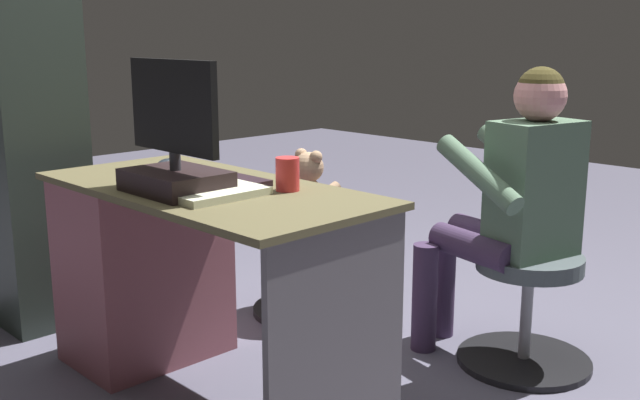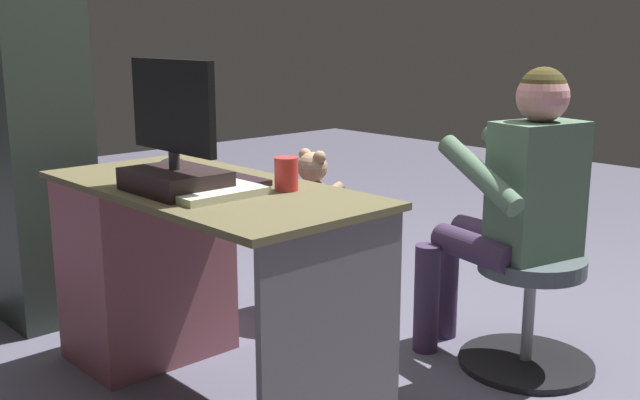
# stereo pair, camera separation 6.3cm
# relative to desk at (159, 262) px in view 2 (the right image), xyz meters

# --- Properties ---
(ground_plane) EXTENTS (10.00, 10.00, 0.00)m
(ground_plane) POSITION_rel_desk_xyz_m (-0.33, -0.45, -0.39)
(ground_plane) COLOR #575467
(desk) EXTENTS (1.27, 0.61, 0.73)m
(desk) POSITION_rel_desk_xyz_m (0.00, 0.00, 0.00)
(desk) COLOR brown
(desk) RESTS_ON ground_plane
(monitor) EXTENTS (0.44, 0.24, 0.42)m
(monitor) POSITION_rel_desk_xyz_m (-0.34, 0.13, 0.47)
(monitor) COLOR black
(monitor) RESTS_ON desk
(keyboard) EXTENTS (0.42, 0.14, 0.02)m
(keyboard) POSITION_rel_desk_xyz_m (-0.28, -0.09, 0.35)
(keyboard) COLOR black
(keyboard) RESTS_ON desk
(computer_mouse) EXTENTS (0.06, 0.10, 0.04)m
(computer_mouse) POSITION_rel_desk_xyz_m (0.05, -0.10, 0.36)
(computer_mouse) COLOR #1D232A
(computer_mouse) RESTS_ON desk
(cup) EXTENTS (0.08, 0.08, 0.11)m
(cup) POSITION_rel_desk_xyz_m (-0.57, -0.14, 0.40)
(cup) COLOR red
(cup) RESTS_ON desk
(tv_remote) EXTENTS (0.08, 0.16, 0.02)m
(tv_remote) POSITION_rel_desk_xyz_m (-0.14, 0.04, 0.35)
(tv_remote) COLOR black
(tv_remote) RESTS_ON desk
(notebook_binder) EXTENTS (0.22, 0.30, 0.02)m
(notebook_binder) POSITION_rel_desk_xyz_m (-0.47, 0.08, 0.36)
(notebook_binder) COLOR beige
(notebook_binder) RESTS_ON desk
(office_chair_teddy) EXTENTS (0.50, 0.50, 0.43)m
(office_chair_teddy) POSITION_rel_desk_xyz_m (-0.02, -0.76, -0.14)
(office_chair_teddy) COLOR black
(office_chair_teddy) RESTS_ON ground_plane
(teddy_bear) EXTENTS (0.22, 0.22, 0.31)m
(teddy_bear) POSITION_rel_desk_xyz_m (-0.02, -0.77, 0.18)
(teddy_bear) COLOR tan
(teddy_bear) RESTS_ON office_chair_teddy
(visitor_chair) EXTENTS (0.50, 0.50, 0.43)m
(visitor_chair) POSITION_rel_desk_xyz_m (-0.98, -0.97, -0.15)
(visitor_chair) COLOR black
(visitor_chair) RESTS_ON ground_plane
(person) EXTENTS (0.57, 0.55, 1.12)m
(person) POSITION_rel_desk_xyz_m (-0.90, -0.95, 0.26)
(person) COLOR #547159
(person) RESTS_ON ground_plane
(equipment_rack) EXTENTS (0.44, 0.36, 1.49)m
(equipment_rack) POSITION_rel_desk_xyz_m (0.76, 0.13, 0.36)
(equipment_rack) COLOR #2A342D
(equipment_rack) RESTS_ON ground_plane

